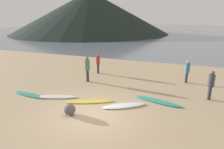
# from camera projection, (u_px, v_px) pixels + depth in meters

# --- Properties ---
(ground_plane) EXTENTS (120.00, 120.00, 0.20)m
(ground_plane) POSITION_uv_depth(u_px,v_px,m) (140.00, 67.00, 18.10)
(ground_plane) COLOR tan
(ground_plane) RESTS_ON ground
(ocean_water) EXTENTS (140.00, 100.00, 0.01)m
(ocean_water) POSITION_uv_depth(u_px,v_px,m) (176.00, 30.00, 64.67)
(ocean_water) COLOR slate
(ocean_water) RESTS_ON ground
(headland_hill) EXTENTS (42.39, 42.39, 11.08)m
(headland_hill) POSITION_uv_depth(u_px,v_px,m) (90.00, 12.00, 53.05)
(headland_hill) COLOR black
(headland_hill) RESTS_ON ground
(surfboard_0) EXTENTS (2.56, 0.67, 0.08)m
(surfboard_0) POSITION_uv_depth(u_px,v_px,m) (30.00, 95.00, 11.36)
(surfboard_0) COLOR teal
(surfboard_0) RESTS_ON ground
(surfboard_1) EXTENTS (2.42, 1.32, 0.09)m
(surfboard_1) POSITION_uv_depth(u_px,v_px,m) (57.00, 97.00, 11.05)
(surfboard_1) COLOR silver
(surfboard_1) RESTS_ON ground
(surfboard_2) EXTENTS (2.62, 1.59, 0.07)m
(surfboard_2) POSITION_uv_depth(u_px,v_px,m) (90.00, 101.00, 10.46)
(surfboard_2) COLOR yellow
(surfboard_2) RESTS_ON ground
(surfboard_3) EXTENTS (2.23, 1.75, 0.10)m
(surfboard_3) POSITION_uv_depth(u_px,v_px,m) (124.00, 106.00, 9.93)
(surfboard_3) COLOR white
(surfboard_3) RESTS_ON ground
(surfboard_4) EXTENTS (2.68, 1.11, 0.10)m
(surfboard_4) POSITION_uv_depth(u_px,v_px,m) (158.00, 101.00, 10.47)
(surfboard_4) COLOR teal
(surfboard_4) RESTS_ON ground
(person_0) EXTENTS (0.34, 0.34, 1.66)m
(person_0) POSITION_uv_depth(u_px,v_px,m) (211.00, 83.00, 10.51)
(person_0) COLOR #2D2D38
(person_0) RESTS_ON ground
(person_1) EXTENTS (0.36, 0.36, 1.80)m
(person_1) POSITION_uv_depth(u_px,v_px,m) (87.00, 67.00, 13.50)
(person_1) COLOR #2D2D38
(person_1) RESTS_ON ground
(person_2) EXTENTS (0.33, 0.33, 1.64)m
(person_2) POSITION_uv_depth(u_px,v_px,m) (98.00, 62.00, 15.52)
(person_2) COLOR #2D2D38
(person_2) RESTS_ON ground
(person_3) EXTENTS (0.32, 0.32, 1.59)m
(person_3) POSITION_uv_depth(u_px,v_px,m) (187.00, 70.00, 13.30)
(person_3) COLOR #2D2D38
(person_3) RESTS_ON ground
(beach_rock_near) EXTENTS (0.54, 0.54, 0.54)m
(beach_rock_near) POSITION_uv_depth(u_px,v_px,m) (70.00, 109.00, 9.05)
(beach_rock_near) COLOR #564C51
(beach_rock_near) RESTS_ON ground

